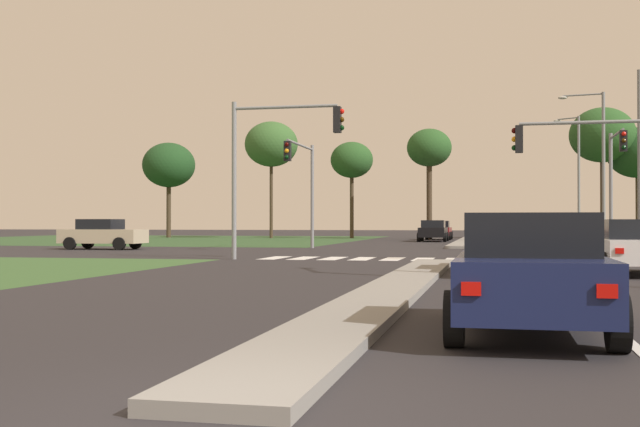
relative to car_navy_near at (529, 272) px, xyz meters
The scene contains 35 objects.
ground_plane 25.04m from the car_navy_near, 95.47° to the left, with size 200.00×200.00×0.00m, color #282628.
grass_verge_far_left 56.74m from the car_navy_near, 119.44° to the left, with size 35.00×35.00×0.01m, color #2D4C28.
median_island_near 6.41m from the car_navy_near, 111.98° to the left, with size 1.20×22.00×0.14m, color gray.
median_island_far 49.97m from the car_navy_near, 92.74° to the left, with size 1.20×36.00×0.14m, color gray.
lane_dash_near 1.47m from the car_navy_near, 27.40° to the right, with size 0.14×2.00×0.01m, color silver.
lane_dash_second 5.59m from the car_navy_near, 78.39° to the left, with size 0.14×2.00×0.01m, color silver.
lane_dash_third 11.50m from the car_navy_near, 84.43° to the left, with size 0.14×2.00×0.01m, color silver.
lane_dash_fourth 17.48m from the car_navy_near, 86.34° to the left, with size 0.14×2.00×0.01m, color silver.
stop_bar_near 17.98m from the car_navy_near, 85.49° to the left, with size 6.40×0.50×0.01m, color silver.
crosswalk_bar_near 21.60m from the car_navy_near, 114.02° to the left, with size 0.70×2.80×0.01m, color silver.
crosswalk_bar_second 21.15m from the car_navy_near, 111.18° to the left, with size 0.70×2.80×0.01m, color silver.
crosswalk_bar_third 20.77m from the car_navy_near, 108.21° to the left, with size 0.70×2.80×0.01m, color silver.
crosswalk_bar_fourth 20.44m from the car_navy_near, 105.15° to the left, with size 0.70×2.80×0.01m, color silver.
crosswalk_bar_fifth 20.17m from the car_navy_near, 101.99° to the left, with size 0.70×2.80×0.01m, color silver.
crosswalk_bar_sixth 19.96m from the car_navy_near, 98.76° to the left, with size 0.70×2.80×0.01m, color silver.
crosswalk_bar_seventh 19.82m from the car_navy_near, 95.47° to the left, with size 0.70×2.80×0.01m, color silver.
crosswalk_bar_eighth 19.74m from the car_navy_near, 92.14° to the left, with size 0.70×2.80×0.01m, color silver.
car_navy_near is the anchor object (origin of this frame).
car_black_second 47.91m from the car_navy_near, 95.68° to the left, with size 2.05×4.34×1.52m.
car_maroon_third 53.83m from the car_navy_near, 95.02° to the left, with size 1.96×4.16×1.49m.
car_beige_fourth 33.86m from the car_navy_near, 126.27° to the left, with size 4.25×2.05×1.55m.
car_white_fifth 12.71m from the car_navy_near, 75.24° to the left, with size 2.05×4.26×1.47m.
car_silver_sixth 11.76m from the car_navy_near, 90.95° to the left, with size 2.05×4.60×1.49m.
traffic_signal_near_left 20.45m from the car_navy_near, 114.89° to the left, with size 4.30×0.32×5.91m.
traffic_signal_near_right 18.80m from the car_navy_near, 79.97° to the left, with size 5.15×0.32×5.06m.
traffic_signal_far_right 30.61m from the car_navy_near, 80.14° to the left, with size 0.32×4.34×5.81m.
traffic_signal_far_left 31.23m from the car_navy_near, 108.74° to the left, with size 0.32×5.60×5.53m.
street_lamp_third 40.88m from the car_navy_near, 81.89° to the left, with size 2.69×0.65×9.21m.
street_lamp_fourth 55.28m from the car_navy_near, 83.93° to the left, with size 1.91×1.27×9.63m.
treeline_near 64.49m from the car_navy_near, 116.97° to the left, with size 4.73×4.73×8.55m.
treeline_second 60.24m from the car_navy_near, 108.89° to the left, with size 4.61×4.61×10.11m.
treeline_third 59.41m from the car_navy_near, 102.19° to the left, with size 3.67×3.67×8.32m.
treeline_fourth 55.57m from the car_navy_near, 95.82° to the left, with size 3.61×3.61×8.96m.
treeline_fifth 58.34m from the car_navy_near, 82.01° to the left, with size 5.19×5.19×10.60m.
treeline_sixth 59.60m from the car_navy_near, 79.45° to the left, with size 4.80×4.80×9.04m.
Camera 1 is at (1.96, -5.31, 1.40)m, focal length 45.07 mm.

